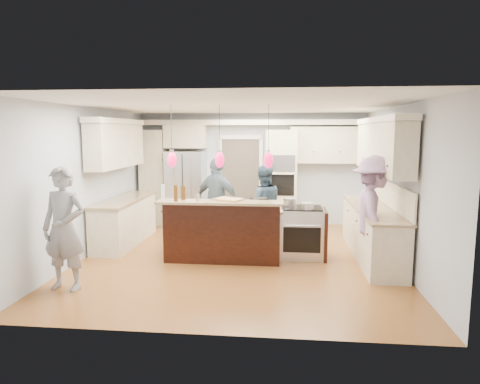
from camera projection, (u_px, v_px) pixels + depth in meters
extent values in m
plane|color=#AC6A2F|center=(238.00, 257.00, 7.74)|extent=(6.00, 6.00, 0.00)
cube|color=#B2BCC6|center=(251.00, 169.00, 10.51)|extent=(5.50, 0.04, 2.70)
cube|color=#B2BCC6|center=(209.00, 217.00, 4.59)|extent=(5.50, 0.04, 2.70)
cube|color=#B2BCC6|center=(89.00, 182.00, 7.82)|extent=(0.04, 6.00, 2.70)
cube|color=#B2BCC6|center=(398.00, 185.00, 7.28)|extent=(0.04, 6.00, 2.70)
cube|color=white|center=(238.00, 106.00, 7.36)|extent=(5.50, 6.00, 0.04)
cube|color=#B7B7BC|center=(186.00, 188.00, 10.37)|extent=(0.90, 0.70, 1.80)
cube|color=beige|center=(281.00, 179.00, 10.13)|extent=(0.72, 0.64, 2.30)
cube|color=black|center=(281.00, 163.00, 9.76)|extent=(0.60, 0.02, 0.35)
cube|color=black|center=(281.00, 185.00, 9.83)|extent=(0.60, 0.02, 0.50)
cylinder|color=#B7B7BC|center=(281.00, 174.00, 9.76)|extent=(0.55, 0.02, 0.02)
cube|color=beige|center=(154.00, 177.00, 10.47)|extent=(0.60, 0.58, 2.30)
cube|color=beige|center=(186.00, 136.00, 10.25)|extent=(0.95, 0.58, 0.55)
cube|color=beige|center=(326.00, 145.00, 10.07)|extent=(1.70, 0.35, 0.85)
cube|color=beige|center=(250.00, 122.00, 10.15)|extent=(5.30, 0.38, 0.12)
cube|color=#4C443A|center=(241.00, 181.00, 10.56)|extent=(0.90, 0.06, 2.10)
cube|color=white|center=(241.00, 137.00, 10.37)|extent=(1.04, 0.06, 0.10)
cube|color=beige|center=(371.00, 233.00, 7.73)|extent=(0.60, 3.00, 0.88)
cube|color=tan|center=(373.00, 208.00, 7.67)|extent=(0.64, 3.05, 0.04)
cube|color=beige|center=(382.00, 148.00, 7.51)|extent=(0.35, 3.00, 0.85)
cube|color=beige|center=(383.00, 120.00, 7.44)|extent=(0.37, 3.10, 0.10)
cube|color=beige|center=(125.00, 222.00, 8.70)|extent=(0.60, 2.20, 0.88)
cube|color=tan|center=(124.00, 199.00, 8.64)|extent=(0.64, 2.25, 0.04)
cube|color=beige|center=(116.00, 146.00, 8.50)|extent=(0.35, 2.20, 0.85)
cube|color=beige|center=(116.00, 121.00, 8.43)|extent=(0.37, 2.30, 0.10)
cube|color=black|center=(225.00, 232.00, 7.85)|extent=(2.00, 1.00, 0.88)
cube|color=tan|center=(225.00, 207.00, 7.79)|extent=(2.10, 1.10, 0.04)
cube|color=black|center=(221.00, 233.00, 7.28)|extent=(2.00, 0.12, 1.08)
cube|color=tan|center=(220.00, 202.00, 7.07)|extent=(2.10, 0.42, 0.04)
cube|color=black|center=(259.00, 202.00, 7.76)|extent=(0.34, 0.31, 0.15)
cube|color=#B7B7BC|center=(301.00, 233.00, 7.71)|extent=(0.76, 0.66, 0.90)
cube|color=black|center=(302.00, 240.00, 7.39)|extent=(0.65, 0.01, 0.45)
cube|color=black|center=(302.00, 208.00, 7.65)|extent=(0.72, 0.59, 0.02)
cube|color=black|center=(324.00, 234.00, 7.67)|extent=(0.06, 0.71, 0.88)
cylinder|color=black|center=(171.00, 128.00, 7.02)|extent=(0.01, 0.01, 0.75)
ellipsoid|color=#E50D51|center=(172.00, 160.00, 7.09)|extent=(0.15, 0.15, 0.26)
cylinder|color=black|center=(219.00, 128.00, 6.94)|extent=(0.01, 0.01, 0.75)
ellipsoid|color=#E50D51|center=(220.00, 160.00, 7.01)|extent=(0.15, 0.15, 0.26)
cylinder|color=black|center=(269.00, 127.00, 6.86)|extent=(0.01, 0.01, 0.75)
ellipsoid|color=#E50D51|center=(268.00, 160.00, 6.93)|extent=(0.15, 0.15, 0.26)
imported|color=gray|center=(64.00, 229.00, 6.07)|extent=(0.70, 0.50, 1.78)
imported|color=#283D4F|center=(263.00, 205.00, 8.58)|extent=(0.86, 0.71, 1.60)
imported|color=#4C5F6A|center=(218.00, 202.00, 8.50)|extent=(1.11, 0.84, 1.76)
imported|color=#9A77A0|center=(374.00, 214.00, 6.87)|extent=(0.71, 1.22, 1.89)
cube|color=olive|center=(303.00, 256.00, 7.82)|extent=(0.67, 0.89, 0.01)
cylinder|color=silver|center=(163.00, 193.00, 7.11)|extent=(0.08, 0.08, 0.27)
cylinder|color=#45290C|center=(182.00, 193.00, 7.22)|extent=(0.08, 0.08, 0.24)
cylinder|color=#45290C|center=(176.00, 193.00, 7.04)|extent=(0.08, 0.08, 0.27)
cylinder|color=#45290C|center=(184.00, 193.00, 7.21)|extent=(0.07, 0.07, 0.22)
cylinder|color=#B7B7BC|center=(198.00, 197.00, 7.09)|extent=(0.08, 0.08, 0.11)
cube|color=tan|center=(229.00, 199.00, 7.13)|extent=(0.52, 0.46, 0.03)
cylinder|color=#B7B7BC|center=(290.00, 202.00, 7.81)|extent=(0.23, 0.23, 0.14)
cylinder|color=#B7B7BC|center=(307.00, 206.00, 7.44)|extent=(0.22, 0.22, 0.11)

